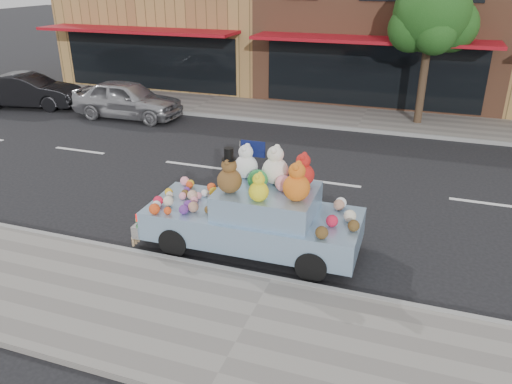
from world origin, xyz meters
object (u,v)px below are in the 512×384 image
at_px(car_dark, 28,91).
at_px(art_car, 255,213).
at_px(car_silver, 127,99).
at_px(street_tree, 432,20).

height_order(car_dark, art_car, art_car).
bearing_deg(car_silver, car_dark, 88.56).
height_order(street_tree, art_car, street_tree).
relative_size(car_silver, art_car, 0.94).
height_order(street_tree, car_silver, street_tree).
bearing_deg(car_dark, street_tree, -92.87).
bearing_deg(art_car, street_tree, 74.46).
xyz_separation_m(street_tree, car_silver, (-10.66, -2.67, -2.97)).
relative_size(street_tree, car_silver, 1.23).
height_order(street_tree, car_dark, street_tree).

